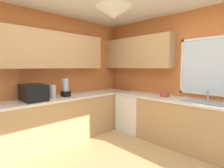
{
  "coord_description": "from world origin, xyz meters",
  "views": [
    {
      "loc": [
        1.53,
        -1.53,
        1.48
      ],
      "look_at": [
        -0.64,
        0.6,
        1.18
      ],
      "focal_mm": 27.83,
      "sensor_mm": 36.0,
      "label": 1
    }
  ],
  "objects_px": {
    "sink_assembly": "(205,101)",
    "kettle": "(53,92)",
    "dishwasher": "(134,113)",
    "blender_appliance": "(66,88)",
    "bowl": "(164,94)",
    "microwave": "(33,92)"
  },
  "relations": [
    {
      "from": "kettle",
      "to": "sink_assembly",
      "type": "relative_size",
      "value": 0.38
    },
    {
      "from": "microwave",
      "to": "bowl",
      "type": "xyz_separation_m",
      "value": [
        1.41,
        2.02,
        -0.1
      ]
    },
    {
      "from": "sink_assembly",
      "to": "blender_appliance",
      "type": "height_order",
      "value": "blender_appliance"
    },
    {
      "from": "dishwasher",
      "to": "microwave",
      "type": "xyz_separation_m",
      "value": [
        -0.66,
        -1.99,
        0.61
      ]
    },
    {
      "from": "kettle",
      "to": "blender_appliance",
      "type": "height_order",
      "value": "blender_appliance"
    },
    {
      "from": "kettle",
      "to": "microwave",
      "type": "bearing_deg",
      "value": -93.33
    },
    {
      "from": "bowl",
      "to": "blender_appliance",
      "type": "height_order",
      "value": "blender_appliance"
    },
    {
      "from": "sink_assembly",
      "to": "bowl",
      "type": "distance_m",
      "value": 0.75
    },
    {
      "from": "kettle",
      "to": "blender_appliance",
      "type": "distance_m",
      "value": 0.29
    },
    {
      "from": "sink_assembly",
      "to": "kettle",
      "type": "bearing_deg",
      "value": -141.71
    },
    {
      "from": "dishwasher",
      "to": "kettle",
      "type": "distance_m",
      "value": 1.86
    },
    {
      "from": "kettle",
      "to": "blender_appliance",
      "type": "bearing_deg",
      "value": 93.99
    },
    {
      "from": "sink_assembly",
      "to": "blender_appliance",
      "type": "relative_size",
      "value": 1.86
    },
    {
      "from": "microwave",
      "to": "kettle",
      "type": "xyz_separation_m",
      "value": [
        0.02,
        0.34,
        -0.02
      ]
    },
    {
      "from": "bowl",
      "to": "sink_assembly",
      "type": "bearing_deg",
      "value": 0.45
    },
    {
      "from": "kettle",
      "to": "sink_assembly",
      "type": "xyz_separation_m",
      "value": [
        2.13,
        1.68,
        -0.12
      ]
    },
    {
      "from": "dishwasher",
      "to": "blender_appliance",
      "type": "relative_size",
      "value": 2.33
    },
    {
      "from": "microwave",
      "to": "kettle",
      "type": "distance_m",
      "value": 0.34
    },
    {
      "from": "dishwasher",
      "to": "blender_appliance",
      "type": "height_order",
      "value": "blender_appliance"
    },
    {
      "from": "dishwasher",
      "to": "sink_assembly",
      "type": "height_order",
      "value": "sink_assembly"
    },
    {
      "from": "bowl",
      "to": "blender_appliance",
      "type": "relative_size",
      "value": 0.49
    },
    {
      "from": "bowl",
      "to": "kettle",
      "type": "bearing_deg",
      "value": -129.57
    }
  ]
}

